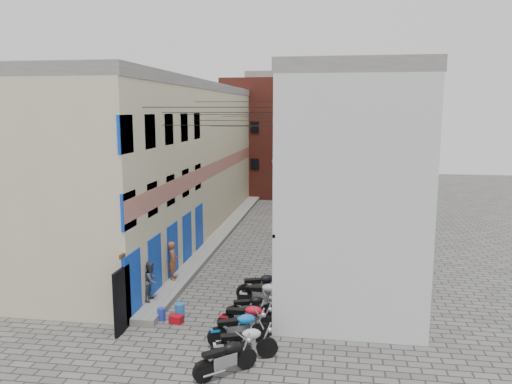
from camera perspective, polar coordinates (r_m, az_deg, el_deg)
The scene contains 21 objects.
ground at distance 17.67m, azimuth -6.56°, elevation -15.48°, with size 90.00×90.00×0.00m, color #54534F.
plinth at distance 30.05m, azimuth -3.79°, elevation -4.68°, with size 0.90×26.00×0.25m, color slate.
building_left at distance 30.02m, azimuth -9.38°, elevation 3.68°, with size 5.10×27.00×9.00m.
building_right at distance 28.59m, azimuth 10.06°, elevation 3.40°, with size 5.94×26.00×9.00m.
building_far_brick_left at distance 43.97m, azimuth 0.48°, elevation 6.23°, with size 6.00×6.00×10.00m, color maroon.
building_far_brick_right at distance 45.58m, azimuth 7.10°, elevation 5.01°, with size 5.00×6.00×8.00m, color maroon.
building_far_concrete at distance 49.67m, azimuth 3.79°, elevation 7.15°, with size 8.00×5.00×11.00m, color slate.
far_shopfront at distance 41.34m, azimuth 2.65°, elevation 0.72°, with size 2.00×0.30×2.40m, color black.
overhead_wires at distance 23.49m, azimuth -1.91°, elevation 8.67°, with size 5.80×13.02×1.32m.
motorcycle_a at distance 14.75m, azimuth -3.52°, elevation -18.22°, with size 0.63×2.00×1.16m, color black, non-canonical shape.
motorcycle_b at distance 15.50m, azimuth -1.35°, elevation -16.70°, with size 0.65×2.05×1.19m, color #B9BABF, non-canonical shape.
motorcycle_c at distance 16.43m, azimuth -1.91°, elevation -15.10°, with size 0.66×2.08×1.20m, color #0C66BA, non-canonical shape.
motorcycle_d at distance 17.16m, azimuth -1.03°, elevation -14.04°, with size 0.65×2.05×1.19m, color red, non-canonical shape.
motorcycle_e at distance 18.14m, azimuth -0.54°, elevation -12.91°, with size 0.58×1.84×1.06m, color black, non-canonical shape.
motorcycle_f at distance 19.18m, azimuth 0.87°, elevation -11.48°, with size 0.63×2.01×1.16m, color #AFB0B4, non-canonical shape.
motorcycle_g at distance 20.02m, azimuth 0.69°, elevation -10.52°, with size 0.65×2.06×1.19m, color black, non-canonical shape.
person_a at distance 21.71m, azimuth -9.47°, elevation -7.72°, with size 0.60×0.39×1.65m, color brown.
person_b at distance 19.61m, azimuth -11.90°, elevation -9.90°, with size 0.73×0.57×1.51m, color #394055.
water_jug_near at distance 18.58m, azimuth -10.77°, elevation -13.55°, with size 0.28×0.28×0.44m, color #263BBE.
water_jug_far at distance 18.60m, azimuth -8.70°, elevation -13.30°, with size 0.35×0.35×0.55m, color #2570BA.
red_crate at distance 18.30m, azimuth -9.10°, elevation -14.16°, with size 0.44×0.33×0.27m, color #A30B14.
Camera 1 is at (4.36, -15.44, 7.41)m, focal length 35.00 mm.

